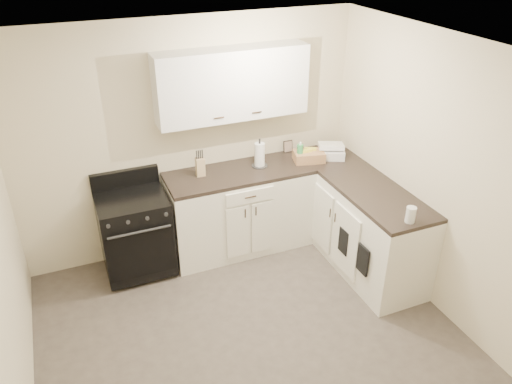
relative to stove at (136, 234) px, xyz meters
name	(u,v)px	position (x,y,z in m)	size (l,w,h in m)	color
floor	(256,347)	(0.72, -1.48, -0.46)	(3.60, 3.60, 0.00)	#473F38
ceiling	(257,60)	(0.72, -1.48, 2.04)	(3.60, 3.60, 0.00)	white
wall_back	(190,140)	(0.72, 0.32, 0.79)	(3.60, 3.60, 0.00)	beige
wall_right	(447,184)	(2.52, -1.48, 0.79)	(3.60, 3.60, 0.00)	beige
base_cabinets_back	(240,211)	(1.14, 0.02, -0.01)	(1.55, 0.60, 0.90)	white
base_cabinets_right	(355,220)	(2.22, -0.63, -0.01)	(0.60, 1.90, 0.90)	white
countertop_back	(239,173)	(1.14, 0.02, 0.46)	(1.55, 0.60, 0.04)	black
countertop_right	(360,181)	(2.22, -0.63, 0.46)	(0.60, 1.90, 0.04)	black
upper_cabinets	(232,84)	(1.14, 0.18, 1.38)	(1.55, 0.30, 0.70)	white
stove	(136,234)	(0.00, 0.00, 0.00)	(0.68, 0.59, 0.83)	black
knife_block	(200,167)	(0.74, 0.10, 0.58)	(0.09, 0.08, 0.19)	tan
paper_towel	(260,155)	(1.39, 0.06, 0.61)	(0.11, 0.11, 0.26)	white
soap_bottle	(300,153)	(1.84, -0.01, 0.58)	(0.07, 0.07, 0.21)	green
picture_frame	(288,146)	(1.84, 0.28, 0.55)	(0.11, 0.01, 0.13)	black
wicker_basket	(309,156)	(1.94, -0.02, 0.53)	(0.33, 0.22, 0.11)	tan
countertop_grill	(331,153)	(2.22, -0.02, 0.53)	(0.27, 0.25, 0.10)	white
glass_jar	(411,215)	(2.17, -1.48, 0.55)	(0.09, 0.09, 0.15)	silver
oven_mitt_near	(363,260)	(1.89, -1.26, 0.00)	(0.02, 0.17, 0.29)	black
oven_mitt_far	(344,241)	(1.89, -0.91, -0.01)	(0.02, 0.15, 0.27)	black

